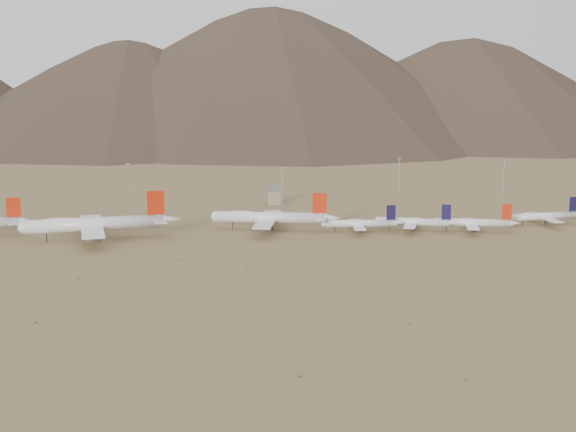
{
  "coord_description": "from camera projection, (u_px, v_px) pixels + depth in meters",
  "views": [
    {
      "loc": [
        -18.27,
        -377.69,
        83.04
      ],
      "look_at": [
        28.58,
        30.0,
        8.54
      ],
      "focal_mm": 50.0,
      "sensor_mm": 36.0,
      "label": 1
    }
  ],
  "objects": [
    {
      "name": "mast_west",
      "position": [
        129.0,
        181.0,
        505.72
      ],
      "size": [
        2.0,
        0.6,
        25.7
      ],
      "color": "gray",
      "rests_on": "ground"
    },
    {
      "name": "widebody_centre",
      "position": [
        95.0,
        224.0,
        397.99
      ],
      "size": [
        79.0,
        61.5,
        23.58
      ],
      "rotation": [
        0.0,
        0.0,
        0.15
      ],
      "color": "silver",
      "rests_on": "ground"
    },
    {
      "name": "desert_scrub",
      "position": [
        267.0,
        301.0,
        291.55
      ],
      "size": [
        436.86,
        183.93,
        0.95
      ],
      "color": "brown",
      "rests_on": "ground"
    },
    {
      "name": "mast_far_east",
      "position": [
        504.0,
        176.0,
        530.34
      ],
      "size": [
        2.0,
        0.6,
        25.7
      ],
      "color": "gray",
      "rests_on": "ground"
    },
    {
      "name": "narrowbody_c",
      "position": [
        474.0,
        223.0,
        418.4
      ],
      "size": [
        44.7,
        32.93,
        15.03
      ],
      "rotation": [
        0.0,
        0.0,
        -0.24
      ],
      "color": "silver",
      "rests_on": "ground"
    },
    {
      "name": "mountain_ridge",
      "position": [
        206.0,
        27.0,
        1239.02
      ],
      "size": [
        4400.0,
        1000.0,
        300.0
      ],
      "color": "#4B3A2D",
      "rests_on": "ground"
    },
    {
      "name": "control_tower",
      "position": [
        274.0,
        196.0,
        505.79
      ],
      "size": [
        8.0,
        8.0,
        12.0
      ],
      "color": "gray",
      "rests_on": "ground"
    },
    {
      "name": "narrowbody_d",
      "position": [
        546.0,
        216.0,
        437.73
      ],
      "size": [
        44.95,
        32.54,
        14.86
      ],
      "rotation": [
        0.0,
        0.0,
        0.11
      ],
      "color": "silver",
      "rests_on": "ground"
    },
    {
      "name": "widebody_east",
      "position": [
        270.0,
        217.0,
        421.58
      ],
      "size": [
        67.63,
        53.1,
        20.37
      ],
      "rotation": [
        0.0,
        0.0,
        -0.22
      ],
      "color": "silver",
      "rests_on": "ground"
    },
    {
      "name": "mast_east",
      "position": [
        399.0,
        175.0,
        538.28
      ],
      "size": [
        2.0,
        0.6,
        25.7
      ],
      "color": "gray",
      "rests_on": "ground"
    },
    {
      "name": "narrowbody_a",
      "position": [
        361.0,
        223.0,
        417.56
      ],
      "size": [
        43.22,
        31.29,
        14.29
      ],
      "rotation": [
        0.0,
        0.0,
        -0.11
      ],
      "color": "silver",
      "rests_on": "ground"
    },
    {
      "name": "mast_centre",
      "position": [
        282.0,
        186.0,
        487.45
      ],
      "size": [
        2.0,
        0.6,
        25.7
      ],
      "color": "gray",
      "rests_on": "ground"
    },
    {
      "name": "narrowbody_b",
      "position": [
        415.0,
        222.0,
        421.36
      ],
      "size": [
        42.18,
        31.56,
        14.59
      ],
      "rotation": [
        0.0,
        0.0,
        -0.36
      ],
      "color": "silver",
      "rests_on": "ground"
    },
    {
      "name": "ground",
      "position": [
        236.0,
        246.0,
        386.07
      ],
      "size": [
        3000.0,
        3000.0,
        0.0
      ],
      "primitive_type": "plane",
      "color": "#9D8651",
      "rests_on": "ground"
    }
  ]
}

